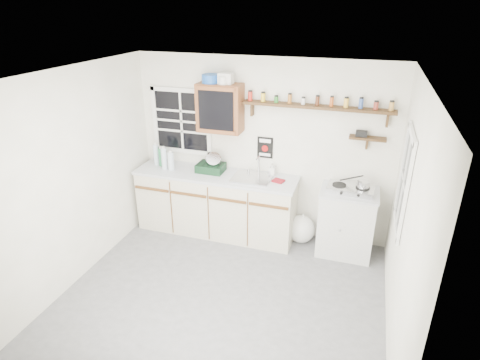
% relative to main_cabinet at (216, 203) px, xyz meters
% --- Properties ---
extents(room, '(3.64, 3.24, 2.54)m').
position_rel_main_cabinet_xyz_m(room, '(0.58, -1.30, 0.79)').
color(room, '#555557').
rests_on(room, ground).
extents(main_cabinet, '(2.31, 0.63, 0.92)m').
position_rel_main_cabinet_xyz_m(main_cabinet, '(0.00, 0.00, 0.00)').
color(main_cabinet, '#BCB49C').
rests_on(main_cabinet, floor).
extents(right_cabinet, '(0.73, 0.57, 0.91)m').
position_rel_main_cabinet_xyz_m(right_cabinet, '(1.83, 0.03, -0.01)').
color(right_cabinet, '#BBBBB4').
rests_on(right_cabinet, floor).
extents(sink, '(0.52, 0.44, 0.29)m').
position_rel_main_cabinet_xyz_m(sink, '(0.54, 0.01, 0.47)').
color(sink, '#B4B3B8').
rests_on(sink, main_cabinet).
extents(upper_cabinet, '(0.60, 0.32, 0.65)m').
position_rel_main_cabinet_xyz_m(upper_cabinet, '(0.03, 0.14, 1.36)').
color(upper_cabinet, brown).
rests_on(upper_cabinet, wall_back).
extents(upper_cabinet_clutter, '(0.42, 0.24, 0.14)m').
position_rel_main_cabinet_xyz_m(upper_cabinet_clutter, '(0.00, 0.14, 1.75)').
color(upper_cabinet_clutter, '#194CA3').
rests_on(upper_cabinet_clutter, upper_cabinet).
extents(spice_shelf, '(1.91, 0.18, 0.35)m').
position_rel_main_cabinet_xyz_m(spice_shelf, '(1.31, 0.21, 1.47)').
color(spice_shelf, '#311F0D').
rests_on(spice_shelf, wall_back).
extents(secondary_shelf, '(0.45, 0.16, 0.24)m').
position_rel_main_cabinet_xyz_m(secondary_shelf, '(1.94, 0.22, 1.12)').
color(secondary_shelf, '#311F0D').
rests_on(secondary_shelf, wall_back).
extents(warning_sign, '(0.22, 0.02, 0.30)m').
position_rel_main_cabinet_xyz_m(warning_sign, '(0.63, 0.29, 0.82)').
color(warning_sign, black).
rests_on(warning_sign, wall_back).
extents(window_back, '(0.93, 0.03, 0.98)m').
position_rel_main_cabinet_xyz_m(window_back, '(-0.62, 0.29, 1.09)').
color(window_back, black).
rests_on(window_back, wall_back).
extents(window_right, '(0.03, 0.78, 1.08)m').
position_rel_main_cabinet_xyz_m(window_right, '(2.37, -0.75, 0.99)').
color(window_right, black).
rests_on(window_right, wall_back).
extents(water_bottles, '(0.38, 0.19, 0.34)m').
position_rel_main_cabinet_xyz_m(water_bottles, '(-0.80, 0.00, 0.61)').
color(water_bottles, silver).
rests_on(water_bottles, main_cabinet).
extents(dish_rack, '(0.38, 0.29, 0.28)m').
position_rel_main_cabinet_xyz_m(dish_rack, '(-0.08, 0.07, 0.55)').
color(dish_rack, black).
rests_on(dish_rack, main_cabinet).
extents(soap_bottle, '(0.08, 0.09, 0.18)m').
position_rel_main_cabinet_xyz_m(soap_bottle, '(0.77, 0.19, 0.55)').
color(soap_bottle, silver).
rests_on(soap_bottle, main_cabinet).
extents(rag, '(0.18, 0.16, 0.02)m').
position_rel_main_cabinet_xyz_m(rag, '(0.90, 0.01, 0.47)').
color(rag, maroon).
rests_on(rag, main_cabinet).
extents(hotplate, '(0.60, 0.35, 0.08)m').
position_rel_main_cabinet_xyz_m(hotplate, '(1.84, 0.01, 0.49)').
color(hotplate, '#B4B3B8').
rests_on(hotplate, right_cabinet).
extents(saucepan, '(0.37, 0.20, 0.16)m').
position_rel_main_cabinet_xyz_m(saucepan, '(1.98, 0.01, 0.57)').
color(saucepan, '#B4B3B8').
rests_on(saucepan, hotplate).
extents(trash_bag, '(0.40, 0.37, 0.46)m').
position_rel_main_cabinet_xyz_m(trash_bag, '(1.24, 0.10, -0.26)').
color(trash_bag, white).
rests_on(trash_bag, floor).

